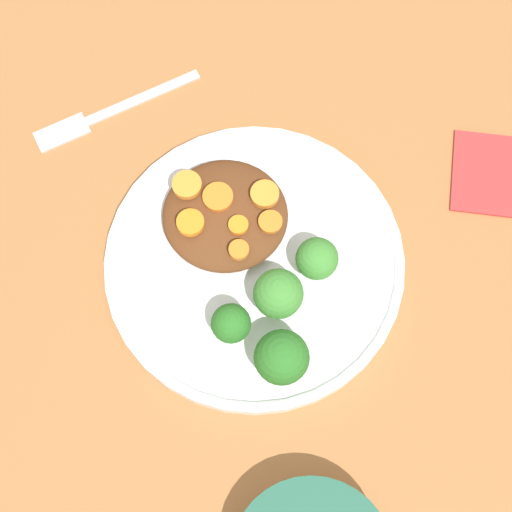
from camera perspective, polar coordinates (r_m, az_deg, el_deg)
ground_plane at (r=0.80m, az=-0.00°, el=-0.73°), size 4.00×4.00×0.00m
plate at (r=0.79m, az=-0.00°, el=-0.48°), size 0.28×0.28×0.02m
stew_mound at (r=0.79m, az=-1.96°, el=2.73°), size 0.12×0.11×0.03m
broccoli_floret_0 at (r=0.74m, az=1.61°, el=-2.56°), size 0.04×0.04×0.06m
broccoli_floret_1 at (r=0.76m, az=4.19°, el=-0.22°), size 0.04×0.04×0.05m
broccoli_floret_2 at (r=0.74m, az=-1.56°, el=-4.58°), size 0.03×0.03×0.05m
broccoli_floret_3 at (r=0.73m, az=1.84°, el=-6.79°), size 0.05×0.05×0.06m
carrot_slice_0 at (r=0.78m, az=-2.45°, el=3.96°), size 0.03×0.03×0.00m
carrot_slice_1 at (r=0.78m, az=0.69°, el=4.14°), size 0.03×0.03×0.01m
carrot_slice_2 at (r=0.76m, az=-1.04°, el=0.36°), size 0.02×0.02×0.01m
carrot_slice_3 at (r=0.76m, az=-1.07°, el=2.07°), size 0.02×0.02×0.01m
carrot_slice_4 at (r=0.78m, az=-4.52°, el=4.75°), size 0.03×0.03×0.01m
carrot_slice_5 at (r=0.77m, az=-4.28°, el=2.23°), size 0.03×0.03×0.01m
carrot_slice_6 at (r=0.77m, az=1.08°, el=2.30°), size 0.02×0.02×0.00m
fork at (r=0.88m, az=-10.14°, el=9.26°), size 0.17×0.09×0.01m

